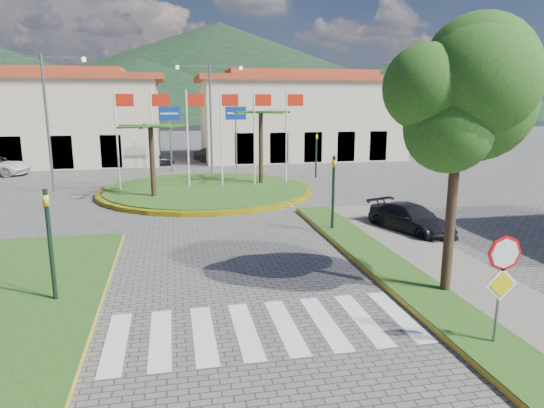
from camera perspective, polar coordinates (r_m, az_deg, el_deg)
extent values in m
cube|color=gray|center=(12.96, 28.63, -13.93)|extent=(4.00, 28.00, 0.15)
cube|color=#264D16|center=(12.25, 24.20, -14.93)|extent=(1.60, 28.00, 0.18)
cube|color=silver|center=(12.16, -1.24, -14.42)|extent=(8.00, 3.00, 0.01)
cylinder|color=yellow|center=(29.25, -7.69, 1.61)|extent=(12.70, 12.70, 0.24)
cylinder|color=#264D16|center=(29.24, -7.69, 1.67)|extent=(12.00, 12.00, 0.30)
cylinder|color=black|center=(26.93, -13.88, 4.55)|extent=(0.28, 0.28, 4.05)
cylinder|color=black|center=(30.35, -1.31, 6.34)|extent=(0.28, 0.28, 4.68)
cylinder|color=silver|center=(29.45, -17.74, 6.87)|extent=(0.10, 0.10, 6.00)
cube|color=red|center=(29.30, -16.96, 11.61)|extent=(1.00, 0.03, 0.70)
cylinder|color=silver|center=(29.31, -13.82, 7.08)|extent=(0.10, 0.10, 6.00)
cube|color=red|center=(29.19, -12.97, 11.82)|extent=(1.00, 0.03, 0.70)
cylinder|color=silver|center=(29.31, -9.89, 7.25)|extent=(0.10, 0.10, 6.00)
cube|color=red|center=(29.23, -8.96, 11.98)|extent=(1.00, 0.03, 0.70)
cylinder|color=silver|center=(29.44, -5.96, 7.38)|extent=(0.10, 0.10, 6.00)
cube|color=red|center=(29.40, -4.98, 12.08)|extent=(1.00, 0.03, 0.70)
cylinder|color=silver|center=(29.71, -2.09, 7.48)|extent=(0.10, 0.10, 6.00)
cube|color=red|center=(29.71, -1.06, 12.12)|extent=(1.00, 0.03, 0.70)
cylinder|color=silver|center=(30.11, 1.70, 7.55)|extent=(0.10, 0.10, 6.00)
cube|color=red|center=(30.14, 2.77, 12.11)|extent=(1.00, 0.03, 0.70)
cylinder|color=slate|center=(11.85, 25.09, -9.81)|extent=(0.07, 0.07, 2.50)
cylinder|color=red|center=(11.49, 25.69, -5.25)|extent=(0.80, 0.03, 0.80)
cube|color=yellow|center=(11.70, 25.40, -8.54)|extent=(0.78, 0.03, 0.78)
cylinder|color=black|center=(14.25, 20.25, -1.77)|extent=(0.28, 0.28, 4.40)
ellipsoid|color=#1A4813|center=(13.87, 21.17, 10.35)|extent=(3.60, 3.60, 3.20)
cylinder|color=black|center=(14.12, -24.58, -4.78)|extent=(0.12, 0.12, 3.20)
imported|color=yellow|center=(13.88, -24.95, -0.82)|extent=(0.15, 0.18, 0.90)
cylinder|color=black|center=(20.15, 7.20, 1.09)|extent=(0.12, 0.12, 3.20)
imported|color=yellow|center=(19.98, 7.28, 3.91)|extent=(0.15, 0.18, 0.90)
cylinder|color=black|center=(34.39, 5.21, 5.75)|extent=(0.12, 0.12, 3.20)
imported|color=yellow|center=(34.29, 5.25, 7.41)|extent=(0.18, 0.15, 0.90)
cylinder|color=slate|center=(37.80, -11.86, 7.64)|extent=(0.12, 0.12, 5.20)
cube|color=#0D3197|center=(37.65, -11.98, 10.37)|extent=(1.60, 0.05, 1.00)
cylinder|color=slate|center=(38.12, -4.25, 7.91)|extent=(0.12, 0.12, 5.20)
cube|color=#0D3197|center=(37.97, -4.29, 10.61)|extent=(1.60, 0.05, 1.00)
cylinder|color=slate|center=(36.84, -7.21, 9.88)|extent=(0.16, 0.16, 8.00)
cube|color=slate|center=(36.81, -9.31, 15.73)|extent=(2.40, 0.08, 0.08)
cube|color=slate|center=(37.00, -5.45, 15.81)|extent=(2.40, 0.08, 0.08)
cylinder|color=slate|center=(31.52, -24.90, 8.47)|extent=(0.16, 0.16, 8.00)
cube|color=slate|center=(31.86, -27.71, 15.10)|extent=(2.40, 0.08, 0.08)
cube|color=slate|center=(31.33, -23.34, 15.56)|extent=(2.40, 0.08, 0.08)
cube|color=beige|center=(46.33, -27.10, 8.50)|extent=(22.00, 9.00, 7.00)
cube|color=#A3361F|center=(46.32, -27.56, 13.11)|extent=(23.32, 9.54, 0.50)
cube|color=#A3361F|center=(46.34, -27.62, 13.73)|extent=(16.50, 4.95, 0.60)
cube|color=beige|center=(46.30, 3.31, 9.80)|extent=(18.00, 9.00, 7.00)
cube|color=#A3361F|center=(46.30, 3.36, 14.44)|extent=(19.08, 9.54, 0.50)
cube|color=#A3361F|center=(46.32, 3.37, 15.06)|extent=(13.50, 4.95, 0.60)
cone|color=black|center=(167.82, -6.12, 15.44)|extent=(180.00, 180.00, 30.00)
cone|color=black|center=(158.95, 15.62, 13.09)|extent=(120.00, 120.00, 18.00)
cone|color=black|center=(136.95, -15.48, 12.88)|extent=(110.00, 110.00, 16.00)
imported|color=black|center=(41.64, -13.60, 5.11)|extent=(3.41, 2.29, 1.08)
imported|color=black|center=(43.38, -6.45, 5.81)|extent=(4.21, 2.85, 1.31)
imported|color=black|center=(20.91, 16.07, -1.71)|extent=(2.88, 4.41, 1.19)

